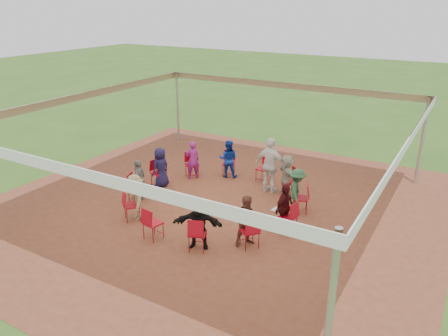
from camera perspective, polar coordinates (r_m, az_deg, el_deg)
The scene contains 28 objects.
ground at distance 13.40m, azimuth -1.06°, elevation -4.98°, with size 80.00×80.00×0.00m, color #30571B.
dirt_patch at distance 13.39m, azimuth -1.06°, elevation -4.95°, with size 13.00×13.00×0.00m, color brown.
tent at distance 12.54m, azimuth -1.13°, elevation 4.81°, with size 10.33×10.33×3.00m.
chair_0 at distance 11.88m, azimuth 8.32°, elevation -6.37°, with size 0.42×0.44×0.90m, color #A50717, non-canonical shape.
chair_1 at distance 13.02m, azimuth 9.98°, elevation -3.92°, with size 0.42×0.44×0.90m, color #A50717, non-canonical shape.
chair_2 at distance 14.18m, azimuth 8.61°, elevation -1.71°, with size 0.42×0.44×0.90m, color #A50717, non-canonical shape.
chair_3 at distance 15.07m, azimuth 5.18°, elevation -0.16°, with size 0.42×0.44×0.90m, color #A50717, non-canonical shape.
chair_4 at distance 15.52m, azimuth 0.62°, elevation 0.56°, with size 0.42×0.44×0.90m, color #A50717, non-canonical shape.
chair_5 at distance 15.44m, azimuth -4.22°, elevation 0.39°, with size 0.42×0.44×0.90m, color #A50717, non-canonical shape.
chair_6 at distance 14.85m, azimuth -8.53°, elevation -0.65°, with size 0.42×0.44×0.90m, color #A50717, non-canonical shape.
chair_7 at distance 13.86m, azimuth -11.43°, elevation -2.46°, with size 0.42×0.44×0.90m, color #A50717, non-canonical shape.
chair_8 at distance 12.67m, azimuth -11.96°, elevation -4.80°, with size 0.42×0.44×0.90m, color #A50717, non-canonical shape.
chair_9 at distance 11.60m, azimuth -9.27°, elevation -7.14°, with size 0.42×0.44×0.90m, color #A50717, non-canonical shape.
chair_10 at distance 10.99m, azimuth -3.48°, elevation -8.56°, with size 0.42×0.44×0.90m, color #A50717, non-canonical shape.
chair_11 at distance 11.10m, azimuth 3.36°, elevation -8.23°, with size 0.42×0.44×0.90m, color #A50717, non-canonical shape.
person_seated_0 at distance 11.83m, azimuth 7.89°, elevation -5.21°, with size 0.79×0.41×1.35m, color #3A0B0F.
person_seated_1 at distance 12.93m, azimuth 9.51°, elevation -2.96°, with size 0.87×0.43×1.35m, color #264F31.
person_seated_2 at distance 14.04m, azimuth 8.24°, elevation -0.91°, with size 1.25×0.47×1.35m, color #A9A794.
person_seated_3 at distance 15.33m, azimuth 0.55°, elevation 1.22°, with size 0.66×0.38×1.35m, color navy.
person_seated_4 at distance 15.25m, azimuth -4.12°, elevation 1.06°, with size 0.49×0.32×1.35m, color #8C1B77.
person_seated_5 at distance 14.68m, azimuth -8.26°, elevation 0.09°, with size 0.66×0.37×1.35m, color #16143A.
person_seated_6 at distance 13.73m, azimuth -11.03°, elevation -1.61°, with size 0.79×0.41×1.35m, color slate.
person_seated_7 at distance 12.59m, azimuth -11.50°, elevation -3.78°, with size 0.87×0.43×1.35m, color #8F7F56.
person_seated_8 at distance 10.98m, azimuth -3.37°, elevation -7.20°, with size 1.25×0.47×1.35m, color black.
person_seated_9 at distance 11.09m, azimuth 3.13°, elevation -6.91°, with size 0.66×0.38×1.35m, color brown.
standing_person at distance 14.07m, azimuth 6.10°, elevation 0.32°, with size 1.08×0.55×1.84m, color silver.
cable_coil at distance 13.12m, azimuth 3.04°, elevation -5.49°, with size 0.37×0.37×0.03m.
laptop at distance 11.92m, azimuth 7.23°, elevation -5.17°, with size 0.32×0.38×0.23m.
Camera 1 is at (6.28, -10.28, 5.86)m, focal length 35.00 mm.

